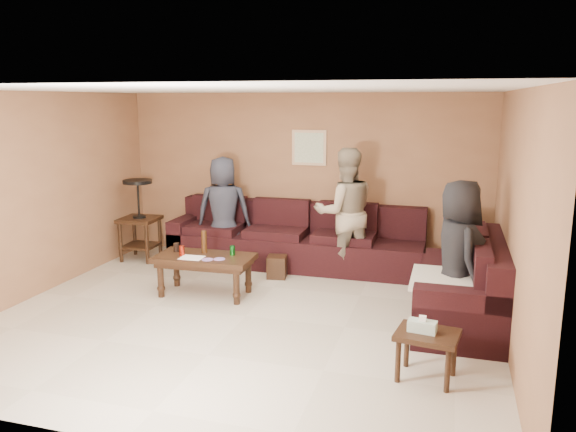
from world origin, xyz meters
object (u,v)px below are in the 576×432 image
object	(u,v)px
waste_bin	(277,267)
person_middle	(345,213)
side_table_right	(426,338)
end_table_left	(139,218)
sectional_sofa	(343,258)
person_right	(458,255)
person_left	(224,210)
coffee_table	(204,262)

from	to	relation	value
waste_bin	person_middle	xyz separation A→B (m)	(0.86, 0.39, 0.73)
side_table_right	end_table_left	bearing A→B (deg)	148.79
sectional_sofa	waste_bin	world-z (taller)	sectional_sofa
waste_bin	person_right	distance (m)	2.66
end_table_left	person_middle	xyz separation A→B (m)	(3.13, 0.10, 0.24)
side_table_right	person_middle	distance (m)	3.05
person_left	coffee_table	bearing A→B (deg)	83.79
sectional_sofa	waste_bin	distance (m)	0.91
coffee_table	side_table_right	world-z (taller)	coffee_table
side_table_right	person_left	xyz separation A→B (m)	(-3.06, 2.83, 0.42)
side_table_right	waste_bin	world-z (taller)	side_table_right
side_table_right	person_left	distance (m)	4.19
waste_bin	coffee_table	bearing A→B (deg)	-126.00
end_table_left	person_right	size ratio (longest dim) A/B	0.77
end_table_left	waste_bin	bearing A→B (deg)	-7.17
end_table_left	coffee_table	bearing A→B (deg)	-36.50
coffee_table	person_right	xyz separation A→B (m)	(3.00, -0.19, 0.37)
sectional_sofa	side_table_right	xyz separation A→B (m)	(1.20, -2.44, 0.05)
end_table_left	person_right	xyz separation A→B (m)	(4.61, -1.38, 0.16)
sectional_sofa	side_table_right	bearing A→B (deg)	-63.77
waste_bin	end_table_left	bearing A→B (deg)	172.83
end_table_left	person_middle	size ratio (longest dim) A/B	0.69
sectional_sofa	person_right	bearing A→B (deg)	-39.16
side_table_right	person_middle	size ratio (longest dim) A/B	0.33
waste_bin	side_table_right	bearing A→B (deg)	-48.38
waste_bin	person_middle	distance (m)	1.19
person_left	person_middle	bearing A→B (deg)	158.55
end_table_left	side_table_right	distance (m)	5.11
end_table_left	person_middle	bearing A→B (deg)	1.88
person_left	person_right	distance (m)	3.66
end_table_left	person_middle	distance (m)	3.14
end_table_left	person_left	bearing A→B (deg)	8.08
person_right	waste_bin	bearing A→B (deg)	45.78
waste_bin	person_right	xyz separation A→B (m)	(2.34, -1.10, 0.64)
coffee_table	person_middle	distance (m)	2.04
coffee_table	side_table_right	bearing A→B (deg)	-27.81
end_table_left	side_table_right	bearing A→B (deg)	-31.21
sectional_sofa	side_table_right	distance (m)	2.72
sectional_sofa	waste_bin	size ratio (longest dim) A/B	15.27
end_table_left	waste_bin	world-z (taller)	end_table_left
coffee_table	waste_bin	xyz separation A→B (m)	(0.66, 0.91, -0.27)
end_table_left	person_left	size ratio (longest dim) A/B	0.77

